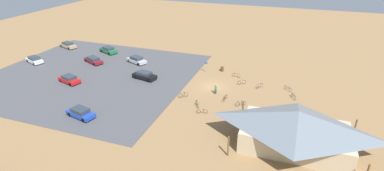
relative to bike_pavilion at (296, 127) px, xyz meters
name	(u,v)px	position (x,y,z in m)	size (l,w,h in m)	color
ground	(213,87)	(13.97, -13.18, -2.69)	(160.00, 160.00, 0.00)	#937047
parking_lot_asphalt	(91,74)	(37.30, -10.65, -2.66)	(37.53, 35.07, 0.05)	#4C4C51
bike_pavilion	(296,127)	(0.00, 0.00, 0.00)	(14.59, 9.22, 4.90)	#C6B28E
trash_bin	(222,69)	(14.17, -20.58, -2.24)	(0.60, 0.60, 0.90)	brown
lot_sign	(206,65)	(17.03, -19.04, -1.28)	(0.56, 0.08, 2.20)	#99999E
bicycle_red_yard_left	(225,98)	(10.73, -8.91, -2.29)	(0.48, 1.78, 0.87)	black
bicycle_yellow_yard_right	(236,75)	(10.98, -18.66, -2.34)	(1.65, 0.48, 0.79)	black
bicycle_blue_edge_north	(241,104)	(8.05, -7.88, -2.29)	(1.52, 1.06, 0.89)	black
bicycle_black_yard_front	(294,96)	(0.49, -13.17, -2.31)	(0.80, 1.65, 0.82)	black
bicycle_purple_yard_center	(288,89)	(1.53, -15.93, -2.34)	(1.36, 1.13, 0.74)	black
bicycle_silver_near_sign	(260,86)	(6.20, -15.32, -2.31)	(0.98, 1.47, 0.83)	black
bicycle_orange_trailside	(202,111)	(12.94, -3.76, -2.34)	(1.59, 0.63, 0.78)	black
bicycle_white_lone_east	(242,82)	(9.40, -15.77, -2.31)	(1.34, 1.11, 0.85)	black
bicycle_green_edge_south	(197,104)	(14.29, -5.54, -2.30)	(0.98, 1.58, 0.85)	black
bicycle_teal_back_row	(183,95)	(17.37, -7.65, -2.29)	(1.28, 1.21, 0.90)	black
car_red_far_end	(69,79)	(38.58, -6.17, -1.97)	(4.55, 2.96, 1.33)	red
car_blue_aisle_side	(81,113)	(28.98, 2.97, -1.96)	(4.62, 2.73, 1.36)	#1E42B2
car_maroon_front_row	(93,60)	(40.65, -16.01, -2.01)	(5.09, 3.62, 1.24)	maroon
car_black_mid_lot	(144,75)	(26.68, -12.11, -1.95)	(4.76, 2.76, 1.39)	black
car_tan_inner_stall	(68,45)	(52.72, -22.60, -1.96)	(5.06, 3.28, 1.34)	tan
car_white_end_stall	(34,60)	(52.29, -11.90, -1.97)	(4.63, 3.19, 1.35)	white
car_green_second_row	(108,50)	(41.41, -22.58, -1.94)	(4.86, 3.45, 1.38)	#1E6B3D
car_silver_by_curb	(137,60)	(32.10, -18.91, -1.95)	(4.85, 3.33, 1.39)	#BCBCC1
visitor_crossing_yard	(216,89)	(12.79, -10.69, -1.81)	(0.38, 0.36, 1.68)	#2D3347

